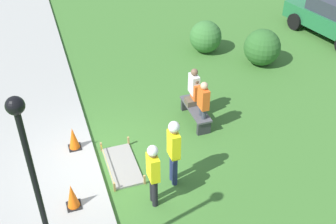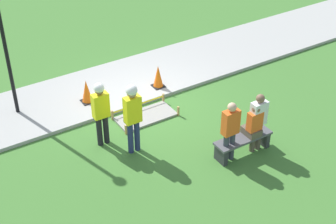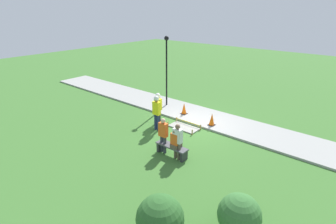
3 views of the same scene
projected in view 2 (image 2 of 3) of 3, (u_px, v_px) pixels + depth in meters
The scene contains 11 objects.
ground_plane at pixel (143, 105), 14.44m from camera, with size 60.00×60.00×0.00m, color #3D702D.
sidewalk at pixel (122, 83), 15.31m from camera, with size 28.00×2.57×0.10m.
wet_concrete_patch at pixel (146, 116), 13.90m from camera, with size 1.65×0.82×0.28m.
traffic_cone_near_patch at pixel (158, 76), 14.89m from camera, with size 0.34×0.34×0.68m.
traffic_cone_far_patch at pixel (87, 91), 14.21m from camera, with size 0.34×0.34×0.68m.
park_bench at pixel (243, 142), 12.48m from camera, with size 1.51×0.44×0.48m.
person_seated_on_bench at pixel (254, 123), 12.27m from camera, with size 0.36×0.44×0.89m.
worker_supervisor at pixel (133, 112), 12.09m from camera, with size 0.40×0.27×1.89m.
worker_assistant at pixel (101, 109), 12.39m from camera, with size 0.40×0.25×1.76m.
bystander_in_orange_shirt at pixel (230, 129), 11.93m from camera, with size 0.40×0.22×1.63m.
bystander_in_gray_shirt at pixel (258, 120), 12.27m from camera, with size 0.40×0.22×1.60m.
Camera 2 is at (5.82, 10.60, 7.92)m, focal length 55.00 mm.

